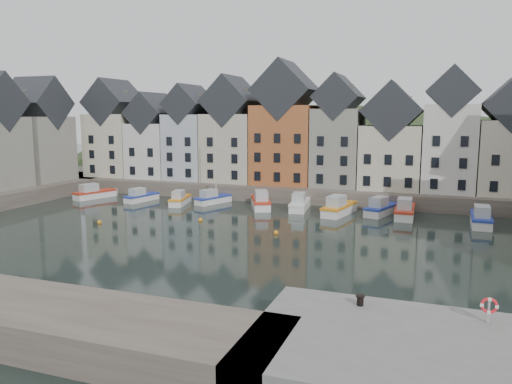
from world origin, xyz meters
The scene contains 19 objects.
ground centered at (0.00, 0.00, 0.00)m, with size 260.00×260.00×0.00m, color black.
far_quay centered at (0.00, 30.00, 1.00)m, with size 90.00×16.00×2.00m, color #4E433C.
near_quay centered at (22.00, -20.00, 1.00)m, with size 18.00×10.00×2.00m, color #60605E.
hillside centered at (0.02, 56.00, -17.96)m, with size 153.60×70.40×64.00m.
far_terrace centered at (3.21, 28.00, 8.88)m, with size 72.37×8.16×17.78m.
left_terrace centered at (-36.00, 13.50, 8.88)m, with size 7.65×17.00×15.69m.
mooring_buoys centered at (-4.00, 5.33, 0.15)m, with size 20.50×5.50×0.50m.
boat_a centered at (-25.55, 16.93, 0.71)m, with size 3.86×6.53×2.40m.
boat_b centered at (-17.73, 17.09, 0.63)m, with size 2.77×5.74×2.12m.
boat_c centered at (-11.40, 16.78, 0.65)m, with size 3.00×5.92×2.18m.
boat_d centered at (-7.56, 18.93, 0.71)m, with size 3.64×5.94×10.87m.
boat_e centered at (-0.27, 18.10, 0.78)m, with size 4.73×7.09×2.62m.
boat_f centered at (4.83, 18.59, 0.74)m, with size 2.81×6.71×2.50m.
boat_g centered at (10.10, 17.13, 0.80)m, with size 3.40×7.28×2.69m.
boat_h centered at (14.94, 18.85, 0.74)m, with size 3.83×6.80×2.49m.
boat_i centered at (17.74, 18.15, 0.79)m, with size 2.26×6.98×2.67m.
boat_j centered at (25.86, 16.43, 0.76)m, with size 2.22×6.72×2.56m.
mooring_bollard centered at (17.53, -16.50, 2.31)m, with size 0.48×0.48×0.56m.
life_ring_post centered at (23.71, -16.69, 2.86)m, with size 0.80×0.17×1.30m.
Camera 1 is at (20.95, -42.08, 12.01)m, focal length 35.00 mm.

